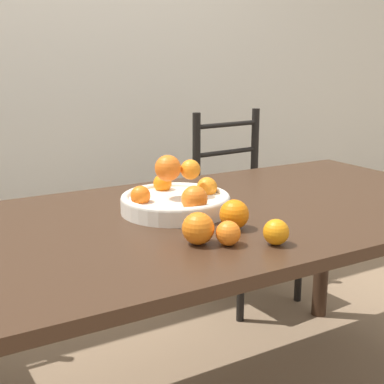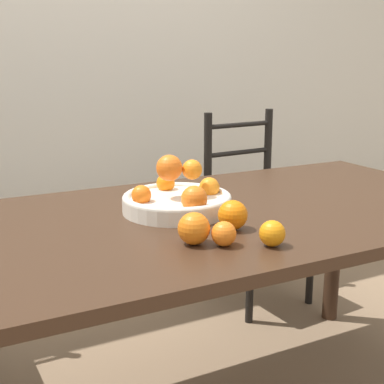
{
  "view_description": "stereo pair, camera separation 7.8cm",
  "coord_description": "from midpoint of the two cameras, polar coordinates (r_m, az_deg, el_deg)",
  "views": [
    {
      "loc": [
        -0.86,
        -1.34,
        1.2
      ],
      "look_at": [
        -0.1,
        -0.04,
        0.83
      ],
      "focal_mm": 50.0,
      "sensor_mm": 36.0,
      "label": 1
    },
    {
      "loc": [
        -0.79,
        -1.38,
        1.2
      ],
      "look_at": [
        -0.1,
        -0.04,
        0.83
      ],
      "focal_mm": 50.0,
      "sensor_mm": 36.0,
      "label": 2
    }
  ],
  "objects": [
    {
      "name": "wall_back",
      "position": [
        2.98,
        -14.71,
        15.51
      ],
      "size": [
        8.0,
        0.06,
        2.6
      ],
      "color": "silver",
      "rests_on": "ground_plane"
    },
    {
      "name": "dining_table",
      "position": [
        1.68,
        0.9,
        -4.89
      ],
      "size": [
        1.88,
        0.94,
        0.74
      ],
      "color": "#382316",
      "rests_on": "ground_plane"
    },
    {
      "name": "fruit_bowl",
      "position": [
        1.65,
        -3.05,
        -0.7
      ],
      "size": [
        0.34,
        0.34,
        0.18
      ],
      "color": "silver",
      "rests_on": "dining_table"
    },
    {
      "name": "orange_loose_0",
      "position": [
        1.36,
        2.25,
        -4.43
      ],
      "size": [
        0.06,
        0.06,
        0.06
      ],
      "color": "orange",
      "rests_on": "dining_table"
    },
    {
      "name": "orange_loose_1",
      "position": [
        1.36,
        -0.97,
        -3.91
      ],
      "size": [
        0.08,
        0.08,
        0.08
      ],
      "color": "orange",
      "rests_on": "dining_table"
    },
    {
      "name": "orange_loose_2",
      "position": [
        1.37,
        7.36,
        -4.27
      ],
      "size": [
        0.07,
        0.07,
        0.07
      ],
      "color": "orange",
      "rests_on": "dining_table"
    },
    {
      "name": "orange_loose_3",
      "position": [
        1.49,
        3.03,
        -2.41
      ],
      "size": [
        0.08,
        0.08,
        0.08
      ],
      "color": "orange",
      "rests_on": "dining_table"
    },
    {
      "name": "chair_right",
      "position": [
        2.7,
        4.63,
        -2.01
      ],
      "size": [
        0.45,
        0.43,
        0.95
      ],
      "rotation": [
        0.0,
        0.0,
        0.08
      ],
      "color": "black",
      "rests_on": "ground_plane"
    }
  ]
}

